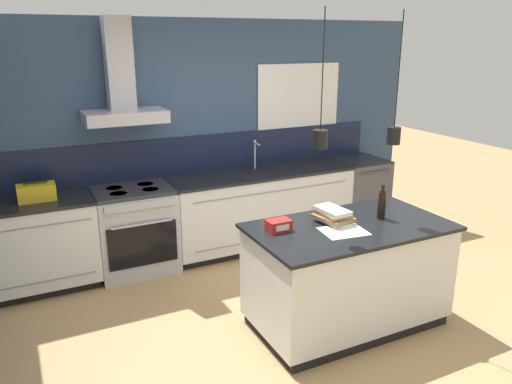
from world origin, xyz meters
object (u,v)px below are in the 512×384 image
object	(u,v)px
bottle_on_island	(382,204)
red_supply_box	(279,225)
dishwasher	(357,193)
yellow_toolbox	(37,192)
book_stack	(334,216)
oven_range	(135,230)

from	to	relation	value
bottle_on_island	red_supply_box	distance (m)	0.94
dishwasher	yellow_toolbox	world-z (taller)	yellow_toolbox
bottle_on_island	red_supply_box	world-z (taller)	bottle_on_island
red_supply_box	book_stack	bearing A→B (deg)	-5.62
dishwasher	red_supply_box	distance (m)	2.76
dishwasher	yellow_toolbox	xyz separation A→B (m)	(-3.80, 0.00, 0.54)
oven_range	dishwasher	bearing A→B (deg)	0.08
book_stack	red_supply_box	bearing A→B (deg)	174.38
yellow_toolbox	bottle_on_island	bearing A→B (deg)	-35.26
book_stack	yellow_toolbox	bearing A→B (deg)	141.28
bottle_on_island	book_stack	xyz separation A→B (m)	(-0.43, 0.09, -0.07)
dishwasher	book_stack	world-z (taller)	book_stack
dishwasher	red_supply_box	xyz separation A→B (m)	(-2.12, -1.70, 0.50)
bottle_on_island	yellow_toolbox	world-z (taller)	bottle_on_island
yellow_toolbox	dishwasher	bearing A→B (deg)	-0.00
oven_range	red_supply_box	size ratio (longest dim) A/B	4.78
bottle_on_island	book_stack	world-z (taller)	bottle_on_island
dishwasher	yellow_toolbox	bearing A→B (deg)	180.00
dishwasher	book_stack	size ratio (longest dim) A/B	2.62
dishwasher	red_supply_box	size ratio (longest dim) A/B	4.78
bottle_on_island	yellow_toolbox	size ratio (longest dim) A/B	0.90
book_stack	red_supply_box	world-z (taller)	book_stack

